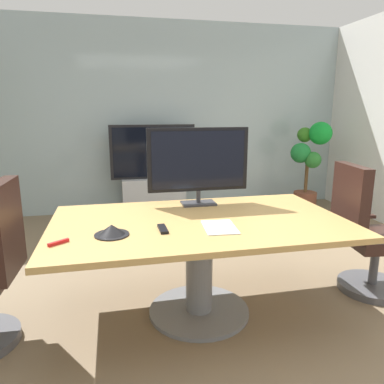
{
  "coord_description": "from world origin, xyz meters",
  "views": [
    {
      "loc": [
        -0.61,
        -2.44,
        1.52
      ],
      "look_at": [
        -0.02,
        0.24,
        0.89
      ],
      "focal_mm": 33.87,
      "sensor_mm": 36.0,
      "label": 1
    }
  ],
  "objects_px": {
    "wall_display_unit": "(154,185)",
    "office_chair_right": "(366,240)",
    "potted_plant": "(309,161)",
    "remote_control": "(163,229)",
    "tv_monitor": "(198,162)",
    "conference_table": "(199,242)",
    "conference_phone": "(112,231)"
  },
  "relations": [
    {
      "from": "conference_table",
      "to": "wall_display_unit",
      "type": "bearing_deg",
      "value": 90.71
    },
    {
      "from": "conference_table",
      "to": "tv_monitor",
      "type": "bearing_deg",
      "value": 77.81
    },
    {
      "from": "office_chair_right",
      "to": "tv_monitor",
      "type": "xyz_separation_m",
      "value": [
        -1.35,
        0.4,
        0.64
      ]
    },
    {
      "from": "potted_plant",
      "to": "conference_phone",
      "type": "height_order",
      "value": "potted_plant"
    },
    {
      "from": "office_chair_right",
      "to": "wall_display_unit",
      "type": "height_order",
      "value": "wall_display_unit"
    },
    {
      "from": "wall_display_unit",
      "to": "office_chair_right",
      "type": "bearing_deg",
      "value": -61.04
    },
    {
      "from": "office_chair_right",
      "to": "tv_monitor",
      "type": "bearing_deg",
      "value": 81.18
    },
    {
      "from": "conference_table",
      "to": "office_chair_right",
      "type": "xyz_separation_m",
      "value": [
        1.44,
        0.04,
        -0.11
      ]
    },
    {
      "from": "conference_table",
      "to": "tv_monitor",
      "type": "xyz_separation_m",
      "value": [
        0.09,
        0.44,
        0.53
      ]
    },
    {
      "from": "wall_display_unit",
      "to": "tv_monitor",
      "type": "bearing_deg",
      "value": -86.78
    },
    {
      "from": "wall_display_unit",
      "to": "potted_plant",
      "type": "relative_size",
      "value": 0.98
    },
    {
      "from": "conference_table",
      "to": "wall_display_unit",
      "type": "distance_m",
      "value": 2.71
    },
    {
      "from": "potted_plant",
      "to": "remote_control",
      "type": "distance_m",
      "value": 3.6
    },
    {
      "from": "conference_phone",
      "to": "potted_plant",
      "type": "bearing_deg",
      "value": 42.03
    },
    {
      "from": "tv_monitor",
      "to": "potted_plant",
      "type": "relative_size",
      "value": 0.63
    },
    {
      "from": "conference_table",
      "to": "tv_monitor",
      "type": "relative_size",
      "value": 2.5
    },
    {
      "from": "tv_monitor",
      "to": "wall_display_unit",
      "type": "distance_m",
      "value": 2.37
    },
    {
      "from": "tv_monitor",
      "to": "conference_phone",
      "type": "distance_m",
      "value": 1.01
    },
    {
      "from": "tv_monitor",
      "to": "conference_phone",
      "type": "bearing_deg",
      "value": -138.29
    },
    {
      "from": "conference_phone",
      "to": "remote_control",
      "type": "distance_m",
      "value": 0.33
    },
    {
      "from": "wall_display_unit",
      "to": "remote_control",
      "type": "bearing_deg",
      "value": -95.1
    },
    {
      "from": "tv_monitor",
      "to": "potted_plant",
      "type": "distance_m",
      "value": 2.92
    },
    {
      "from": "conference_table",
      "to": "remote_control",
      "type": "height_order",
      "value": "remote_control"
    },
    {
      "from": "conference_table",
      "to": "conference_phone",
      "type": "bearing_deg",
      "value": -162.14
    },
    {
      "from": "tv_monitor",
      "to": "remote_control",
      "type": "height_order",
      "value": "tv_monitor"
    },
    {
      "from": "tv_monitor",
      "to": "remote_control",
      "type": "distance_m",
      "value": 0.8
    },
    {
      "from": "potted_plant",
      "to": "conference_phone",
      "type": "bearing_deg",
      "value": -137.97
    },
    {
      "from": "conference_phone",
      "to": "conference_table",
      "type": "bearing_deg",
      "value": 17.86
    },
    {
      "from": "potted_plant",
      "to": "tv_monitor",
      "type": "bearing_deg",
      "value": -137.86
    },
    {
      "from": "conference_table",
      "to": "potted_plant",
      "type": "xyz_separation_m",
      "value": [
        2.25,
        2.38,
        0.21
      ]
    },
    {
      "from": "wall_display_unit",
      "to": "potted_plant",
      "type": "xyz_separation_m",
      "value": [
        2.28,
        -0.32,
        0.33
      ]
    },
    {
      "from": "remote_control",
      "to": "conference_table",
      "type": "bearing_deg",
      "value": 29.13
    }
  ]
}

